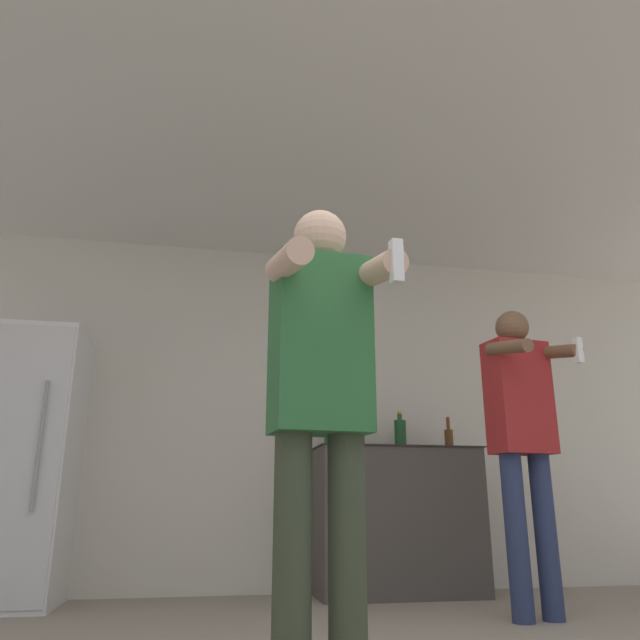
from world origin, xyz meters
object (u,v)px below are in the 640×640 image
(bottle_amber_bourbon, at_px, (449,438))
(person_woman_foreground, at_px, (321,393))
(bottle_red_label, at_px, (360,434))
(bottle_dark_rum, at_px, (341,435))
(bottle_green_wine, at_px, (329,434))
(bottle_clear_vodka, at_px, (400,433))
(person_man_side, at_px, (522,428))
(refrigerator, at_px, (10,462))

(bottle_amber_bourbon, xyz_separation_m, person_woman_foreground, (-1.44, -2.41, -0.14))
(bottle_red_label, bearing_deg, person_woman_foreground, -107.53)
(bottle_dark_rum, height_order, bottle_green_wine, bottle_green_wine)
(bottle_clear_vodka, distance_m, bottle_red_label, 0.30)
(bottle_red_label, distance_m, person_man_side, 1.31)
(bottle_clear_vodka, xyz_separation_m, bottle_amber_bourbon, (0.38, 0.00, -0.03))
(bottle_dark_rum, distance_m, bottle_red_label, 0.14)
(refrigerator, relative_size, bottle_clear_vodka, 6.16)
(bottle_red_label, bearing_deg, bottle_dark_rum, 180.00)
(refrigerator, bearing_deg, bottle_amber_bourbon, 1.70)
(refrigerator, height_order, bottle_red_label, refrigerator)
(bottle_clear_vodka, height_order, bottle_red_label, bottle_clear_vodka)
(bottle_dark_rum, distance_m, person_woman_foreground, 2.50)
(refrigerator, relative_size, person_man_side, 0.99)
(bottle_clear_vodka, xyz_separation_m, person_man_side, (0.36, -1.12, -0.09))
(bottle_dark_rum, bearing_deg, bottle_green_wine, 180.00)
(bottle_red_label, distance_m, person_woman_foreground, 2.54)
(person_woman_foreground, bearing_deg, bottle_amber_bourbon, 59.11)
(bottle_red_label, relative_size, person_man_side, 0.15)
(bottle_amber_bourbon, bearing_deg, bottle_clear_vodka, 180.00)
(bottle_clear_vodka, height_order, person_woman_foreground, person_woman_foreground)
(bottle_amber_bourbon, height_order, person_woman_foreground, person_woman_foreground)
(bottle_amber_bourbon, xyz_separation_m, person_man_side, (-0.01, -1.12, -0.06))
(bottle_dark_rum, relative_size, bottle_red_label, 0.91)
(bottle_green_wine, relative_size, person_woman_foreground, 0.16)
(refrigerator, distance_m, bottle_dark_rum, 2.19)
(bottle_clear_vodka, relative_size, person_man_side, 0.16)
(refrigerator, distance_m, bottle_clear_vodka, 2.63)
(refrigerator, xyz_separation_m, bottle_red_label, (2.32, 0.09, 0.24))
(refrigerator, relative_size, bottle_dark_rum, 7.23)
(refrigerator, xyz_separation_m, bottle_clear_vodka, (2.62, 0.09, 0.25))
(refrigerator, distance_m, bottle_amber_bourbon, 3.01)
(bottle_clear_vodka, relative_size, bottle_amber_bourbon, 1.14)
(bottle_clear_vodka, relative_size, person_woman_foreground, 0.17)
(refrigerator, bearing_deg, bottle_dark_rum, 2.35)
(bottle_amber_bourbon, height_order, bottle_dark_rum, bottle_amber_bourbon)
(refrigerator, height_order, bottle_green_wine, refrigerator)
(bottle_amber_bourbon, xyz_separation_m, bottle_red_label, (-0.68, -0.00, 0.01))
(bottle_dark_rum, xyz_separation_m, person_man_side, (0.81, -1.12, -0.07))
(bottle_green_wine, bearing_deg, bottle_clear_vodka, 0.00)
(bottle_clear_vodka, distance_m, person_woman_foreground, 2.64)
(bottle_green_wine, bearing_deg, bottle_amber_bourbon, 0.00)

